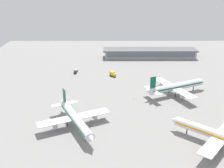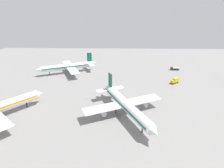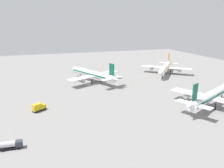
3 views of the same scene
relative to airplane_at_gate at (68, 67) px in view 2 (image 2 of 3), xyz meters
name	(u,v)px [view 2 (image 2 of 3)]	position (x,y,z in m)	size (l,w,h in m)	color
ground	(132,108)	(-50.22, -42.22, -4.87)	(288.00, 288.00, 0.00)	gray
airplane_at_gate	(68,67)	(0.00, 0.00, 0.00)	(34.11, 41.05, 13.39)	white
airplane_taxiing	(125,104)	(-55.68, -38.87, 0.12)	(42.26, 35.08, 13.72)	white
fuel_truck	(175,68)	(9.20, -79.25, -3.48)	(2.48, 6.39, 2.50)	black
catering_truck	(175,81)	(-18.05, -71.32, -3.17)	(4.76, 5.68, 3.30)	black
safety_cone_near_gate	(111,90)	(-30.06, -31.68, -4.57)	(0.44, 0.44, 0.60)	#EA590C
safety_cone_mid_apron	(86,98)	(-41.16, -19.44, -4.57)	(0.44, 0.44, 0.60)	#EA590C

